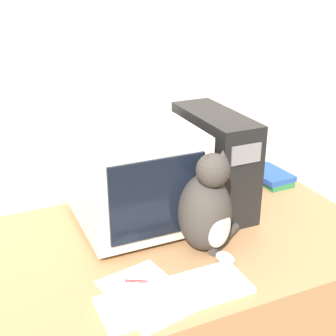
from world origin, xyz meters
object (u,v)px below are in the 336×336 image
pen (147,282)px  keyboard (175,295)px  crt_monitor (135,176)px  computer_tower (214,161)px  book_stack (270,177)px  cat (207,210)px

pen → keyboard: bearing=-62.3°
crt_monitor → keyboard: crt_monitor is taller
computer_tower → book_stack: 0.41m
crt_monitor → computer_tower: computer_tower is taller
cat → pen: (-0.26, -0.09, -0.15)m
keyboard → book_stack: bearing=37.2°
pen → book_stack: bearing=30.3°
book_stack → pen: book_stack is taller
cat → keyboard: bearing=-148.7°
computer_tower → book_stack: bearing=14.5°
computer_tower → cat: size_ratio=1.20×
book_stack → pen: 0.94m
book_stack → computer_tower: bearing=-165.5°
crt_monitor → book_stack: (0.70, 0.10, -0.18)m
keyboard → cat: 0.32m
crt_monitor → pen: 0.43m
computer_tower → book_stack: (0.36, 0.09, -0.17)m
crt_monitor → computer_tower: size_ratio=1.00×
crt_monitor → keyboard: bearing=-96.2°
computer_tower → keyboard: 0.65m
cat → book_stack: 0.68m
crt_monitor → keyboard: size_ratio=0.95×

